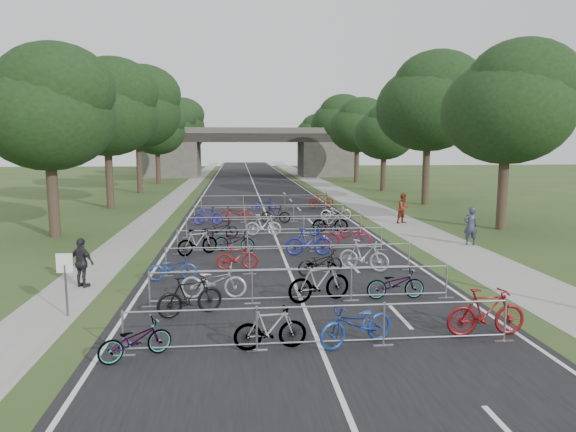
{
  "coord_description": "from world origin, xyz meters",
  "views": [
    {
      "loc": [
        -1.94,
        -11.58,
        4.89
      ],
      "look_at": [
        0.67,
        14.83,
        1.1
      ],
      "focal_mm": 32.0,
      "sensor_mm": 36.0,
      "label": 1
    }
  ],
  "objects_px": {
    "bike_2": "(357,324)",
    "pedestrian_b": "(404,208)",
    "pedestrian_c": "(82,263)",
    "pedestrian_a": "(471,226)",
    "bike_0": "(135,340)",
    "overpass_bridge": "(250,152)",
    "park_sign": "(65,273)",
    "bike_1": "(270,328)"
  },
  "relations": [
    {
      "from": "overpass_bridge",
      "to": "bike_0",
      "type": "xyz_separation_m",
      "value": [
        -4.3,
        -65.17,
        -3.09
      ]
    },
    {
      "from": "pedestrian_a",
      "to": "pedestrian_c",
      "type": "distance_m",
      "value": 17.41
    },
    {
      "from": "bike_0",
      "to": "bike_1",
      "type": "bearing_deg",
      "value": -115.05
    },
    {
      "from": "overpass_bridge",
      "to": "bike_1",
      "type": "distance_m",
      "value": 65.02
    },
    {
      "from": "pedestrian_c",
      "to": "pedestrian_a",
      "type": "bearing_deg",
      "value": -131.17
    },
    {
      "from": "pedestrian_a",
      "to": "pedestrian_c",
      "type": "height_order",
      "value": "pedestrian_a"
    },
    {
      "from": "overpass_bridge",
      "to": "pedestrian_b",
      "type": "height_order",
      "value": "overpass_bridge"
    },
    {
      "from": "pedestrian_a",
      "to": "bike_0",
      "type": "bearing_deg",
      "value": 44.9
    },
    {
      "from": "pedestrian_b",
      "to": "pedestrian_c",
      "type": "relative_size",
      "value": 1.08
    },
    {
      "from": "pedestrian_b",
      "to": "bike_0",
      "type": "bearing_deg",
      "value": -150.47
    },
    {
      "from": "pedestrian_c",
      "to": "pedestrian_b",
      "type": "bearing_deg",
      "value": -111.12
    },
    {
      "from": "park_sign",
      "to": "bike_1",
      "type": "height_order",
      "value": "park_sign"
    },
    {
      "from": "pedestrian_c",
      "to": "bike_2",
      "type": "bearing_deg",
      "value": 173.47
    },
    {
      "from": "overpass_bridge",
      "to": "pedestrian_a",
      "type": "height_order",
      "value": "overpass_bridge"
    },
    {
      "from": "overpass_bridge",
      "to": "bike_1",
      "type": "bearing_deg",
      "value": -91.07
    },
    {
      "from": "pedestrian_a",
      "to": "pedestrian_c",
      "type": "bearing_deg",
      "value": 22.68
    },
    {
      "from": "pedestrian_a",
      "to": "pedestrian_c",
      "type": "relative_size",
      "value": 1.09
    },
    {
      "from": "bike_2",
      "to": "pedestrian_b",
      "type": "height_order",
      "value": "pedestrian_b"
    },
    {
      "from": "pedestrian_a",
      "to": "pedestrian_b",
      "type": "distance_m",
      "value": 6.94
    },
    {
      "from": "bike_2",
      "to": "pedestrian_b",
      "type": "relative_size",
      "value": 1.12
    },
    {
      "from": "park_sign",
      "to": "bike_0",
      "type": "distance_m",
      "value": 4.12
    },
    {
      "from": "overpass_bridge",
      "to": "pedestrian_b",
      "type": "distance_m",
      "value": 47.16
    },
    {
      "from": "bike_1",
      "to": "pedestrian_c",
      "type": "distance_m",
      "value": 8.48
    },
    {
      "from": "pedestrian_a",
      "to": "pedestrian_b",
      "type": "bearing_deg",
      "value": -77.83
    },
    {
      "from": "bike_0",
      "to": "bike_2",
      "type": "relative_size",
      "value": 0.82
    },
    {
      "from": "park_sign",
      "to": "pedestrian_b",
      "type": "height_order",
      "value": "pedestrian_b"
    },
    {
      "from": "bike_1",
      "to": "park_sign",
      "type": "bearing_deg",
      "value": 57.35
    },
    {
      "from": "bike_0",
      "to": "pedestrian_c",
      "type": "bearing_deg",
      "value": -4.05
    },
    {
      "from": "overpass_bridge",
      "to": "pedestrian_c",
      "type": "distance_m",
      "value": 59.48
    },
    {
      "from": "bike_2",
      "to": "pedestrian_b",
      "type": "distance_m",
      "value": 19.9
    },
    {
      "from": "overpass_bridge",
      "to": "pedestrian_c",
      "type": "xyz_separation_m",
      "value": [
        -7.24,
        -58.98,
        -2.68
      ]
    },
    {
      "from": "park_sign",
      "to": "bike_2",
      "type": "relative_size",
      "value": 0.88
    },
    {
      "from": "bike_2",
      "to": "pedestrian_a",
      "type": "xyz_separation_m",
      "value": [
        8.31,
        11.67,
        0.38
      ]
    },
    {
      "from": "bike_2",
      "to": "bike_0",
      "type": "bearing_deg",
      "value": -109.81
    },
    {
      "from": "bike_1",
      "to": "pedestrian_a",
      "type": "xyz_separation_m",
      "value": [
        10.41,
        11.7,
        0.4
      ]
    },
    {
      "from": "bike_0",
      "to": "pedestrian_c",
      "type": "xyz_separation_m",
      "value": [
        -2.94,
        6.19,
        0.4
      ]
    },
    {
      "from": "overpass_bridge",
      "to": "park_sign",
      "type": "relative_size",
      "value": 16.99
    },
    {
      "from": "bike_1",
      "to": "bike_2",
      "type": "bearing_deg",
      "value": -94.04
    },
    {
      "from": "park_sign",
      "to": "pedestrian_a",
      "type": "relative_size",
      "value": 0.99
    },
    {
      "from": "bike_0",
      "to": "pedestrian_a",
      "type": "distance_m",
      "value": 18.03
    },
    {
      "from": "overpass_bridge",
      "to": "bike_1",
      "type": "xyz_separation_m",
      "value": [
        -1.21,
        -64.94,
        -3.01
      ]
    },
    {
      "from": "bike_2",
      "to": "pedestrian_c",
      "type": "bearing_deg",
      "value": -148.86
    }
  ]
}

